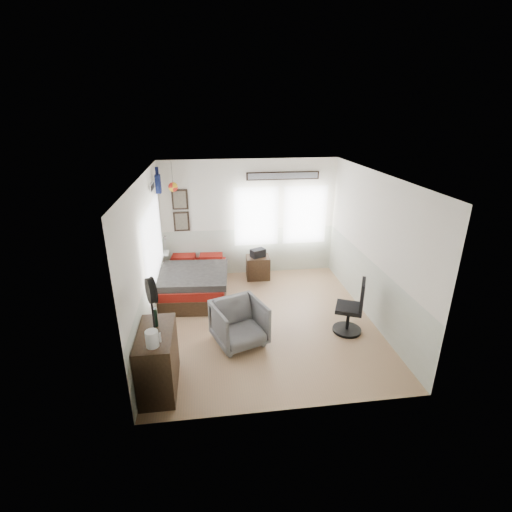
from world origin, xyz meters
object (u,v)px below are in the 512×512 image
Objects in this scene: armchair at (239,323)px; task_chair at (352,311)px; bed at (195,282)px; dresser at (158,360)px; nightstand at (258,267)px.

task_chair is at bearing -18.03° from armchair.
bed is 1.99× the size of dresser.
dresser is at bearing -162.73° from armchair.
bed is 2.44× the size of armchair.
dresser is 0.99× the size of task_chair.
nightstand is (1.44, 0.66, -0.03)m from bed.
dresser reaches higher than armchair.
dresser is 1.88× the size of nightstand.
dresser is 3.35m from task_chair.
armchair reaches higher than nightstand.
task_chair reaches higher than bed.
armchair reaches higher than bed.
armchair is (1.22, 0.92, -0.08)m from dresser.
nightstand is (1.88, 3.46, -0.18)m from dresser.
task_chair is (3.20, 0.99, -0.04)m from dresser.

